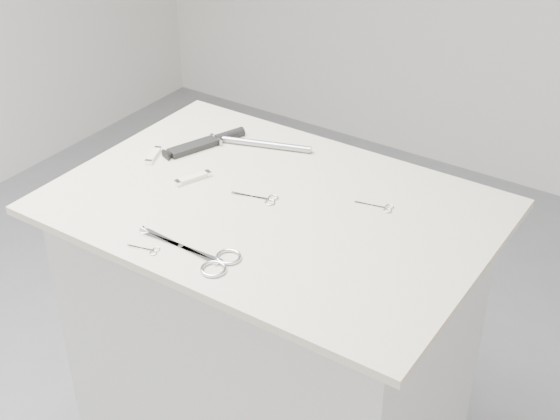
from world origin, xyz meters
The scene contains 10 objects.
plinth centered at (0.00, 0.00, 0.45)m, with size 0.90×0.60×0.90m, color silver.
display_board centered at (0.00, 0.00, 0.91)m, with size 1.00×0.70×0.02m, color beige.
large_shears centered at (0.01, -0.25, 0.92)m, with size 0.24×0.11×0.01m.
embroidery_scissors_a centered at (-0.03, 0.00, 0.92)m, with size 0.11×0.06×0.00m.
embroidery_scissors_b centered at (0.22, 0.12, 0.92)m, with size 0.09×0.04×0.00m.
tiny_scissors centered at (-0.11, -0.30, 0.92)m, with size 0.07×0.04×0.00m.
sheathed_knife centered at (-0.30, 0.15, 0.93)m, with size 0.11×0.22×0.03m.
pocket_knife_a centered at (-0.37, 0.02, 0.92)m, with size 0.05×0.08×0.01m.
pocket_knife_b centered at (-0.22, -0.02, 0.93)m, with size 0.05×0.10×0.01m.
metal_rail centered at (-0.18, 0.22, 0.93)m, with size 0.02×0.02×0.26m, color gray.
Camera 1 is at (0.86, -1.26, 1.87)m, focal length 50.00 mm.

